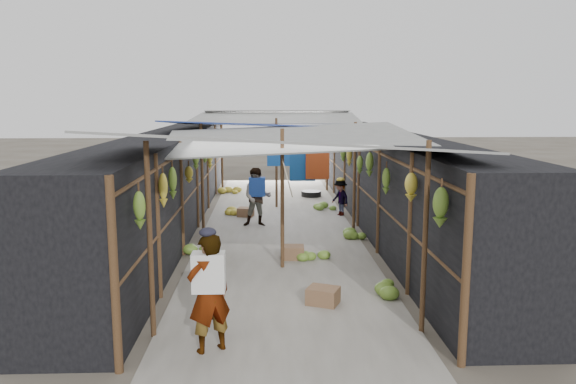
{
  "coord_description": "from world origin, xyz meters",
  "views": [
    {
      "loc": [
        -0.28,
        -7.12,
        3.11
      ],
      "look_at": [
        0.15,
        4.18,
        1.25
      ],
      "focal_mm": 35.0,
      "sensor_mm": 36.0,
      "label": 1
    }
  ],
  "objects": [
    {
      "name": "crate_near",
      "position": [
        0.21,
        3.57,
        0.14
      ],
      "size": [
        0.47,
        0.38,
        0.27
      ],
      "primitive_type": "cube",
      "rotation": [
        0.0,
        0.0,
        -0.04
      ],
      "color": "brown",
      "rests_on": "ground"
    },
    {
      "name": "stall_right",
      "position": [
        2.7,
        6.5,
        1.15
      ],
      "size": [
        1.4,
        15.0,
        2.3
      ],
      "primitive_type": "cube",
      "color": "black",
      "rests_on": "ground"
    },
    {
      "name": "stall_left",
      "position": [
        -2.7,
        6.5,
        1.15
      ],
      "size": [
        1.4,
        15.0,
        2.3
      ],
      "primitive_type": "cube",
      "color": "black",
      "rests_on": "ground"
    },
    {
      "name": "vendor_elderly",
      "position": [
        -1.0,
        -0.5,
        0.76
      ],
      "size": [
        0.66,
        0.59,
        1.52
      ],
      "primitive_type": "imported",
      "rotation": [
        0.0,
        0.0,
        3.66
      ],
      "color": "white",
      "rests_on": "ground"
    },
    {
      "name": "aisle_slab",
      "position": [
        0.0,
        6.5,
        0.01
      ],
      "size": [
        3.6,
        16.0,
        0.02
      ],
      "primitive_type": "cube",
      "color": "#9E998E",
      "rests_on": "ground"
    },
    {
      "name": "vendor_seated",
      "position": [
        1.7,
        7.73,
        0.49
      ],
      "size": [
        0.64,
        0.74,
        0.99
      ],
      "primitive_type": "imported",
      "rotation": [
        0.0,
        0.0,
        -1.05
      ],
      "color": "#47423E",
      "rests_on": "ground"
    },
    {
      "name": "hanging_bananas",
      "position": [
        0.13,
        6.48,
        1.67
      ],
      "size": [
        3.95,
        13.86,
        0.87
      ],
      "color": "olive",
      "rests_on": "ground"
    },
    {
      "name": "floor_bananas",
      "position": [
        0.01,
        5.94,
        0.15
      ],
      "size": [
        3.99,
        10.47,
        0.33
      ],
      "color": "olive",
      "rests_on": "ground"
    },
    {
      "name": "ground",
      "position": [
        0.0,
        0.0,
        0.0
      ],
      "size": [
        80.0,
        80.0,
        0.0
      ],
      "primitive_type": "plane",
      "color": "#6B6356",
      "rests_on": "ground"
    },
    {
      "name": "crate_mid",
      "position": [
        0.57,
        1.07,
        0.14
      ],
      "size": [
        0.57,
        0.52,
        0.28
      ],
      "primitive_type": "cube",
      "rotation": [
        0.0,
        0.0,
        -0.41
      ],
      "color": "brown",
      "rests_on": "ground"
    },
    {
      "name": "black_basin",
      "position": [
        1.16,
        10.77,
        0.1
      ],
      "size": [
        0.65,
        0.65,
        0.19
      ],
      "primitive_type": "cylinder",
      "color": "black",
      "rests_on": "ground"
    },
    {
      "name": "crate_back",
      "position": [
        -0.85,
        7.67,
        0.13
      ],
      "size": [
        0.47,
        0.42,
        0.26
      ],
      "primitive_type": "cube",
      "rotation": [
        0.0,
        0.0,
        -0.24
      ],
      "color": "brown",
      "rests_on": "ground"
    },
    {
      "name": "market_canopy",
      "position": [
        0.03,
        6.84,
        2.41
      ],
      "size": [
        5.62,
        15.2,
        2.77
      ],
      "color": "brown",
      "rests_on": "ground"
    },
    {
      "name": "shopper_blue",
      "position": [
        -0.52,
        6.56,
        0.73
      ],
      "size": [
        0.73,
        0.57,
        1.46
      ],
      "primitive_type": "imported",
      "rotation": [
        0.0,
        0.0,
        -0.03
      ],
      "color": "#215EA9",
      "rests_on": "ground"
    }
  ]
}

